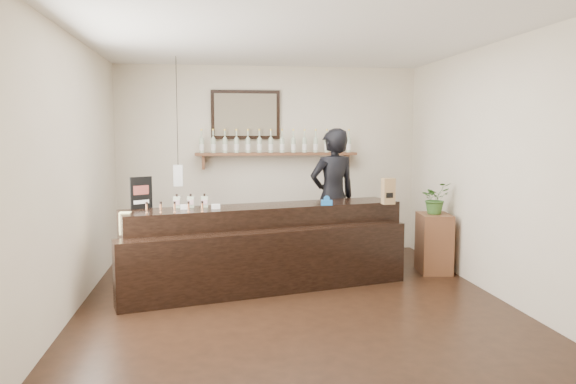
# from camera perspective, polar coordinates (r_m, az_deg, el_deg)

# --- Properties ---
(ground) EXTENTS (5.00, 5.00, 0.00)m
(ground) POSITION_cam_1_polar(r_m,az_deg,el_deg) (6.26, 0.47, -10.78)
(ground) COLOR black
(ground) RESTS_ON ground
(room_shell) EXTENTS (5.00, 5.00, 5.00)m
(room_shell) POSITION_cam_1_polar(r_m,az_deg,el_deg) (5.99, 0.48, 5.00)
(room_shell) COLOR beige
(room_shell) RESTS_ON ground
(back_wall_decor) EXTENTS (2.66, 0.96, 1.69)m
(back_wall_decor) POSITION_cam_1_polar(r_m,az_deg,el_deg) (8.34, -2.82, 5.60)
(back_wall_decor) COLOR brown
(back_wall_decor) RESTS_ON ground
(counter) EXTENTS (3.42, 1.74, 1.10)m
(counter) POSITION_cam_1_polar(r_m,az_deg,el_deg) (6.68, -2.20, -5.79)
(counter) COLOR black
(counter) RESTS_ON ground
(promo_sign) EXTENTS (0.23, 0.16, 0.37)m
(promo_sign) POSITION_cam_1_polar(r_m,az_deg,el_deg) (6.63, -14.68, -0.08)
(promo_sign) COLOR black
(promo_sign) RESTS_ON counter
(paper_bag) EXTENTS (0.15, 0.12, 0.32)m
(paper_bag) POSITION_cam_1_polar(r_m,az_deg,el_deg) (6.94, 10.15, 0.09)
(paper_bag) COLOR #9C774B
(paper_bag) RESTS_ON counter
(tape_dispenser) EXTENTS (0.14, 0.08, 0.11)m
(tape_dispenser) POSITION_cam_1_polar(r_m,az_deg,el_deg) (6.75, 3.95, -0.98)
(tape_dispenser) COLOR #175AA4
(tape_dispenser) RESTS_ON counter
(side_cabinet) EXTENTS (0.45, 0.57, 0.77)m
(side_cabinet) POSITION_cam_1_polar(r_m,az_deg,el_deg) (7.58, 14.60, -5.03)
(side_cabinet) COLOR brown
(side_cabinet) RESTS_ON ground
(potted_plant) EXTENTS (0.45, 0.42, 0.41)m
(potted_plant) POSITION_cam_1_polar(r_m,az_deg,el_deg) (7.49, 14.72, -0.61)
(potted_plant) COLOR #386528
(potted_plant) RESTS_ON side_cabinet
(shopkeeper) EXTENTS (0.89, 0.71, 2.12)m
(shopkeeper) POSITION_cam_1_polar(r_m,az_deg,el_deg) (7.70, 4.58, 0.40)
(shopkeeper) COLOR black
(shopkeeper) RESTS_ON ground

